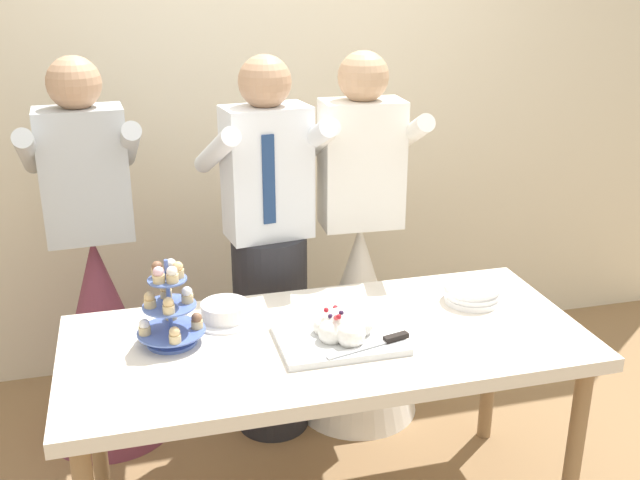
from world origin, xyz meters
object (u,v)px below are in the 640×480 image
Objects in this scene: person_bride at (359,295)px; round_cake at (225,313)px; plate_stack at (472,294)px; person_guest at (100,312)px; main_cake_tray at (341,332)px; dessert_table at (327,355)px; cupcake_stand at (170,308)px; person_groom at (270,273)px.

round_cake is at bearing -144.35° from person_bride.
person_bride reaches higher than plate_stack.
person_guest reaches higher than plate_stack.
round_cake is 0.14× the size of person_guest.
plate_stack is (0.57, 0.18, -0.01)m from main_cake_tray.
cupcake_stand is at bearing 170.34° from dessert_table.
person_groom reaches higher than dessert_table.
person_bride is at bearing 34.88° from cupcake_stand.
person_guest is at bearing 173.73° from person_bride.
round_cake is 0.14× the size of person_groom.
plate_stack is 0.13× the size of person_bride.
round_cake is at bearing -119.45° from person_groom.
cupcake_stand is 0.18× the size of person_groom.
round_cake is 0.14× the size of person_bride.
person_bride reaches higher than dessert_table.
cupcake_stand is 0.18× the size of person_guest.
main_cake_tray is 0.26× the size of person_bride.
person_groom is 0.44m from person_bride.
person_guest is (-0.46, 0.60, -0.22)m from round_cake.
cupcake_stand is at bearing 165.49° from main_cake_tray.
cupcake_stand is at bearing -177.96° from plate_stack.
cupcake_stand is at bearing -128.22° from person_groom.
person_groom and person_bride have the same top height.
main_cake_tray is (0.56, -0.14, -0.09)m from cupcake_stand.
main_cake_tray is 0.84m from person_bride.
main_cake_tray is at bearing -46.58° from person_guest.
cupcake_stand is at bearing -145.12° from person_bride.
plate_stack is at bearing -5.16° from round_cake.
main_cake_tray is at bearing -162.14° from plate_stack.
person_bride reaches higher than cupcake_stand.
plate_stack is 1.57m from person_guest.
dessert_table is 1.08× the size of person_bride.
round_cake is 0.85m from person_bride.
main_cake_tray is 0.45m from round_cake.
cupcake_stand is 0.74m from person_groom.
main_cake_tray reaches higher than round_cake.
cupcake_stand reaches higher than round_cake.
person_bride is at bearing 4.19° from person_groom.
main_cake_tray is at bearing -112.23° from person_bride.
dessert_table is at bearing -45.95° from person_guest.
person_guest is at bearing 153.86° from plate_stack.
dessert_table is at bearing -83.72° from person_groom.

